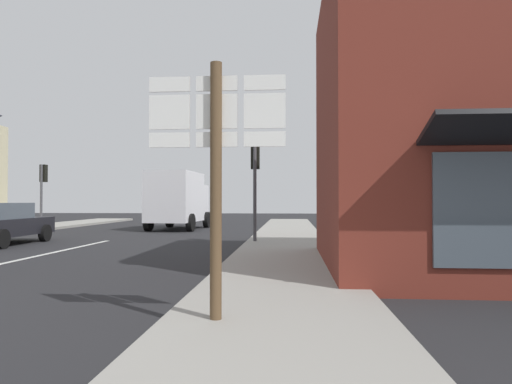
{
  "coord_description": "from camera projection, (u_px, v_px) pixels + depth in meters",
  "views": [
    {
      "loc": [
        7.03,
        -4.8,
        1.54
      ],
      "look_at": [
        5.74,
        11.87,
        1.87
      ],
      "focal_mm": 31.56,
      "sensor_mm": 36.0,
      "label": 1
    }
  ],
  "objects": [
    {
      "name": "traffic_light_far_left",
      "position": [
        43.0,
        182.0,
        23.28
      ],
      "size": [
        0.3,
        0.49,
        3.42
      ],
      "color": "#47474C",
      "rests_on": "ground"
    },
    {
      "name": "traffic_light_near_right",
      "position": [
        255.0,
        170.0,
        15.82
      ],
      "size": [
        0.3,
        0.49,
        3.57
      ],
      "color": "#47474C",
      "rests_on": "ground"
    },
    {
      "name": "lane_centre_stripe",
      "position": [
        10.0,
        262.0,
        11.28
      ],
      "size": [
        0.16,
        12.0,
        0.01
      ],
      "primitive_type": "cube",
      "color": "silver",
      "rests_on": "ground"
    },
    {
      "name": "delivery_truck",
      "position": [
        178.0,
        199.0,
        24.14
      ],
      "size": [
        2.7,
        5.1,
        3.05
      ],
      "color": "silver",
      "rests_on": "ground"
    },
    {
      "name": "route_sign_post",
      "position": [
        216.0,
        162.0,
        5.38
      ],
      "size": [
        1.66,
        0.14,
        3.2
      ],
      "color": "brown",
      "rests_on": "ground"
    },
    {
      "name": "sidewalk_right",
      "position": [
        286.0,
        253.0,
        12.74
      ],
      "size": [
        2.82,
        44.0,
        0.14
      ],
      "primitive_type": "cube",
      "color": "gray",
      "rests_on": "ground"
    },
    {
      "name": "ground_plane",
      "position": [
        84.0,
        246.0,
        15.27
      ],
      "size": [
        80.0,
        80.0,
        0.0
      ],
      "primitive_type": "plane",
      "color": "#232326"
    },
    {
      "name": "sedan_far",
      "position": [
        0.0,
        223.0,
        15.66
      ],
      "size": [
        2.08,
        4.26,
        1.47
      ],
      "color": "black",
      "rests_on": "ground"
    }
  ]
}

